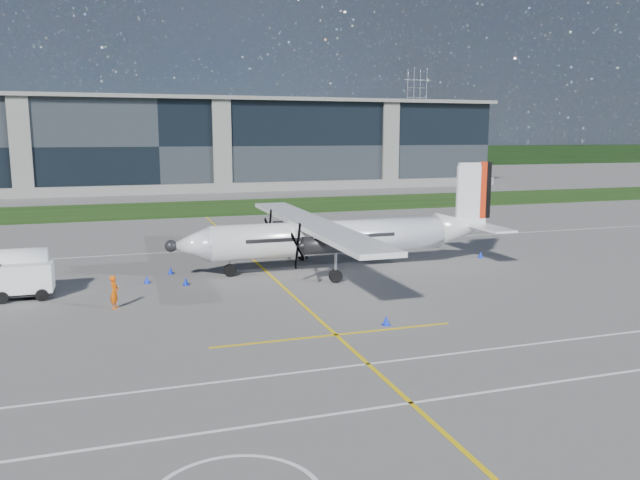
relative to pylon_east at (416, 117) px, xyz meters
The scene contains 15 objects.
ground 139.82m from the pylon_east, 127.69° to the right, with size 400.00×400.00×0.00m, color #63605D.
grass_strip 133.62m from the pylon_east, 129.81° to the right, with size 400.00×18.00×0.04m, color #16360E.
terminal_building 110.37m from the pylon_east, 140.53° to the right, with size 120.00×20.00×15.00m, color black.
tree_line 86.42m from the pylon_east, behind, with size 400.00×6.00×6.00m, color black.
pylon_east is the anchor object (origin of this frame).
yellow_taxiway_centerline 162.94m from the pylon_east, 120.36° to the right, with size 0.20×70.00×0.01m, color yellow.
white_lane_line 185.33m from the pylon_east, 117.40° to the right, with size 90.00×0.15×0.01m, color white.
turboprop_aircraft 161.96m from the pylon_east, 118.35° to the right, with size 23.77×24.65×7.40m, color white, non-canonical shape.
baggage_tug 174.23m from the pylon_east, 123.94° to the right, with size 3.44×2.06×2.06m, color white, non-canonical shape.
ground_crew_person 174.74m from the pylon_east, 121.87° to the right, with size 0.86×0.61×2.10m, color #F25907.
safety_cone_nose_stbd 166.33m from the pylon_east, 122.24° to the right, with size 0.36×0.36×0.50m, color #0C25CC.
safety_cone_fwd 169.13m from the pylon_east, 122.30° to the right, with size 0.36×0.36×0.50m, color #0C25CC.
safety_cone_tail 156.66m from the pylon_east, 114.69° to the right, with size 0.36×0.36×0.50m, color #0C25CC.
safety_cone_portwing 174.90m from the pylon_east, 116.99° to the right, with size 0.36×0.36×0.50m, color #0C25CC.
safety_cone_nose_port 169.01m from the pylon_east, 121.40° to the right, with size 0.36×0.36×0.50m, color #0C25CC.
Camera 1 is at (-6.47, -32.78, 9.38)m, focal length 35.00 mm.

